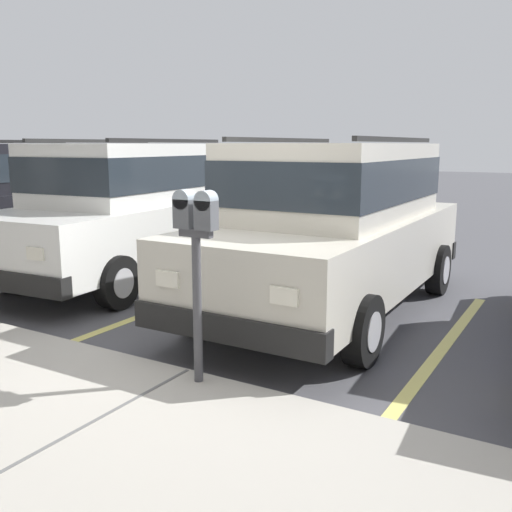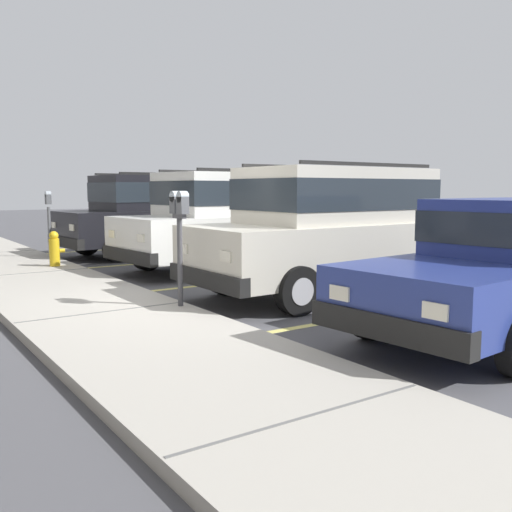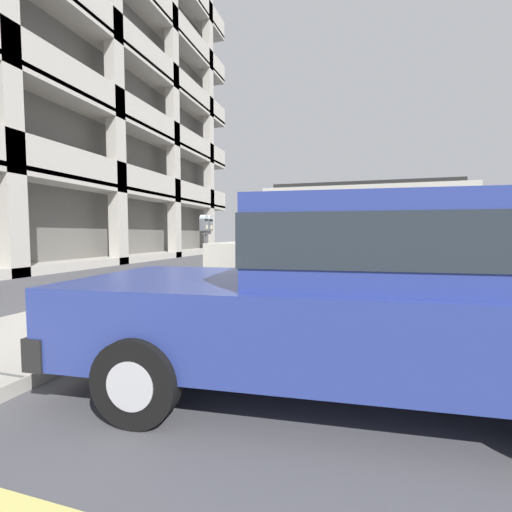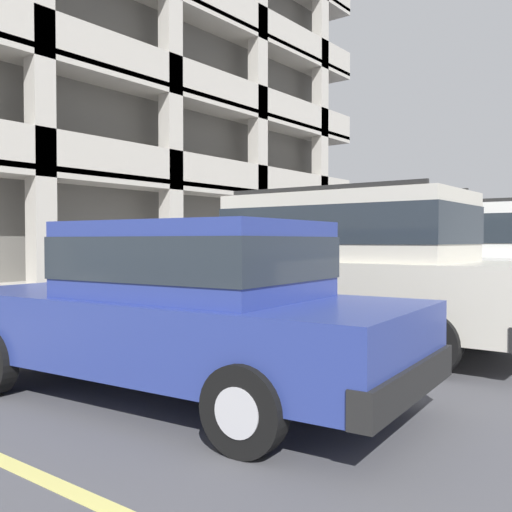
% 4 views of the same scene
% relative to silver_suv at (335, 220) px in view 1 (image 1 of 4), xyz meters
% --- Properties ---
extents(ground_plane, '(80.00, 80.00, 0.10)m').
position_rel_silver_suv_xyz_m(ground_plane, '(0.19, 2.38, -1.14)').
color(ground_plane, '#4C4C51').
extents(sidewalk, '(40.00, 2.20, 0.12)m').
position_rel_silver_suv_xyz_m(sidewalk, '(0.19, 3.68, -1.03)').
color(sidewalk, '#ADA89E').
rests_on(sidewalk, ground_plane).
extents(parking_stall_lines, '(13.19, 4.80, 0.01)m').
position_rel_silver_suv_xyz_m(parking_stall_lines, '(1.82, 0.98, -1.08)').
color(parking_stall_lines, '#DBD16B').
rests_on(parking_stall_lines, ground_plane).
extents(silver_suv, '(2.06, 4.80, 2.03)m').
position_rel_silver_suv_xyz_m(silver_suv, '(0.00, 0.00, 0.00)').
color(silver_suv, beige).
rests_on(silver_suv, ground_plane).
extents(dark_hatchback, '(2.28, 4.92, 2.03)m').
position_rel_silver_suv_xyz_m(dark_hatchback, '(3.28, -0.14, 0.00)').
color(dark_hatchback, silver).
rests_on(dark_hatchback, ground_plane).
extents(parking_meter_near, '(0.35, 0.12, 1.51)m').
position_rel_silver_suv_xyz_m(parking_meter_near, '(-0.02, 2.73, 0.15)').
color(parking_meter_near, '#47474C').
rests_on(parking_meter_near, sidewalk).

